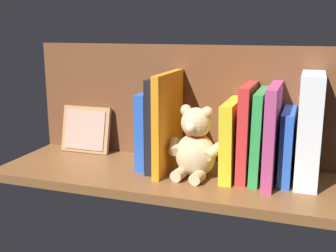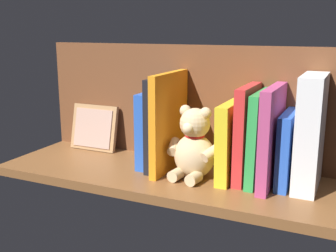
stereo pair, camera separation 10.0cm
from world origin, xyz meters
TOP-DOWN VIEW (x-y plane):
  - ground_plane at (0.00, 0.00)cm, footprint 84.21×29.88cm
  - shelf_back_panel at (0.00, -12.69)cm, footprint 84.21×1.50cm
  - dictionary_thick_white at (-32.14, -3.79)cm, footprint 4.92×15.29cm
  - book_0 at (-27.57, -4.07)cm, footprint 2.74×14.93cm
  - book_1 at (-24.27, -2.26)cm, footprint 2.36×18.55cm
  - book_2 at (-21.31, -3.31)cm, footprint 2.37×16.46cm
  - book_3 at (-18.35, -3.65)cm, footprint 2.36×15.78cm
  - book_4 at (-14.97, -3.02)cm, footprint 3.23×17.04cm
  - teddy_bear at (-7.08, 0.80)cm, footprint 13.73×11.78cm
  - book_5 at (0.64, -2.11)cm, footprint 1.79×18.85cm
  - book_6 at (3.30, -3.40)cm, footprint 2.04×16.28cm
  - book_7 at (6.33, -4.19)cm, footprint 2.53×14.69cm
  - picture_frame_leaning at (27.78, -9.10)cm, footprint 14.54×4.25cm

SIDE VIEW (x-z plane):
  - ground_plane at x=0.00cm, z-range -2.20..0.00cm
  - picture_frame_leaning at x=27.78cm, z-range -0.14..12.90cm
  - teddy_bear at x=-7.08cm, z-range -1.02..16.04cm
  - book_0 at x=-27.57cm, z-range 0.00..16.45cm
  - book_4 at x=-14.97cm, z-range -0.02..18.05cm
  - book_7 at x=6.33cm, z-range 0.00..19.01cm
  - book_2 at x=-21.31cm, z-range -0.01..20.81cm
  - book_3 at x=-18.35cm, z-range 0.00..21.90cm
  - book_1 at x=-24.27cm, z-range 0.00..22.23cm
  - book_6 at x=3.30cm, z-range 0.00..22.87cm
  - book_5 at x=0.64cm, z-range 0.00..24.15cm
  - dictionary_thick_white at x=-32.14cm, z-range 0.00..24.98cm
  - shelf_back_panel at x=0.00cm, z-range 0.00..30.29cm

